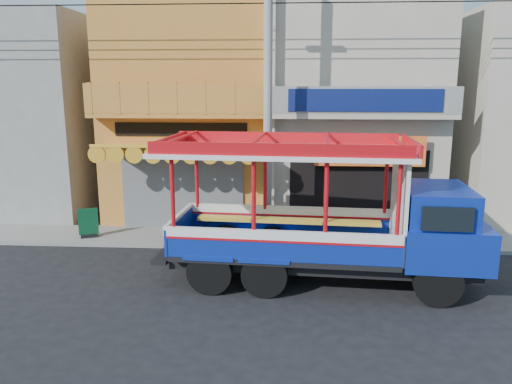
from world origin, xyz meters
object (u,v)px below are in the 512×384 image
utility_pole (273,84)px  green_sign (88,225)px  songthaew_truck (344,216)px  potted_plant_a (413,227)px  potted_plant_b (441,223)px

utility_pole → green_sign: bearing=176.6°
songthaew_truck → potted_plant_a: size_ratio=9.51×
green_sign → potted_plant_b: bearing=2.3°
utility_pole → potted_plant_a: size_ratio=32.38×
utility_pole → potted_plant_a: bearing=8.1°
green_sign → potted_plant_b: potted_plant_b is taller
utility_pole → potted_plant_b: bearing=8.6°
songthaew_truck → green_sign: songthaew_truck is taller
songthaew_truck → green_sign: bearing=158.4°
utility_pole → potted_plant_b: size_ratio=26.63×
utility_pole → green_sign: utility_pole is taller
potted_plant_a → potted_plant_b: bearing=-48.8°
potted_plant_a → potted_plant_b: (0.92, 0.18, 0.09)m
green_sign → potted_plant_a: green_sign is taller
green_sign → songthaew_truck: bearing=-21.6°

